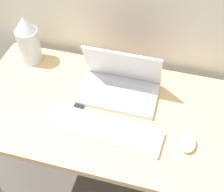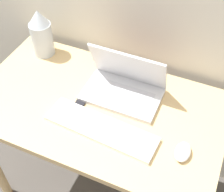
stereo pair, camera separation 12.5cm
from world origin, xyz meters
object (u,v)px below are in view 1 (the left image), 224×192
at_px(keyboard, 104,129).
at_px(vase, 28,40).
at_px(mp3_player, 78,109).
at_px(laptop, 120,84).
at_px(mouse, 188,143).

xyz_separation_m(keyboard, vase, (-0.47, 0.33, 0.11)).
distance_m(vase, mp3_player, 0.43).
xyz_separation_m(laptop, mouse, (0.33, -0.21, -0.03)).
distance_m(laptop, mouse, 0.39).
relative_size(vase, mp3_player, 4.32).
relative_size(laptop, keyboard, 0.72).
bearing_deg(mp3_player, keyboard, -28.76).
bearing_deg(mouse, vase, 158.77).
xyz_separation_m(keyboard, mouse, (0.33, 0.02, 0.01)).
xyz_separation_m(laptop, mp3_player, (-0.15, -0.15, -0.04)).
distance_m(keyboard, mouse, 0.33).
bearing_deg(mouse, laptop, 146.92).
relative_size(keyboard, vase, 1.95).
height_order(laptop, mouse, laptop).
distance_m(laptop, mp3_player, 0.22).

